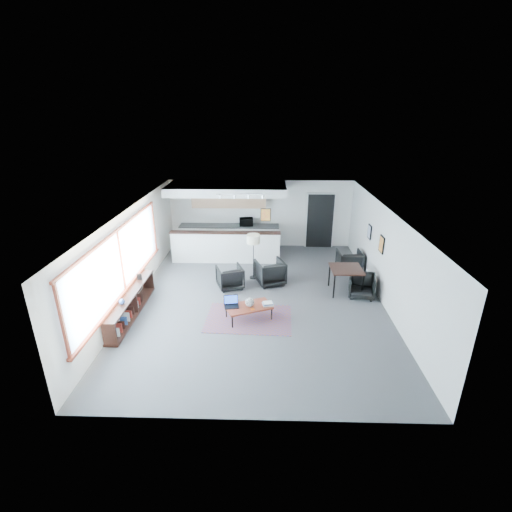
{
  "coord_description": "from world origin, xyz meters",
  "views": [
    {
      "loc": [
        0.22,
        -9.48,
        5.08
      ],
      "look_at": [
        -0.06,
        0.4,
        1.16
      ],
      "focal_mm": 26.0,
      "sensor_mm": 36.0,
      "label": 1
    }
  ],
  "objects_px": {
    "ceramic_pot": "(250,302)",
    "dining_chair_near": "(362,287)",
    "coffee_table": "(249,307)",
    "dining_table": "(346,270)",
    "laptop": "(231,303)",
    "armchair_right": "(270,271)",
    "dining_chair_far": "(349,262)",
    "book_stack": "(268,304)",
    "microwave": "(246,221)",
    "armchair_left": "(230,276)",
    "floor_lamp": "(253,241)"
  },
  "relations": [
    {
      "from": "book_stack",
      "to": "dining_chair_near",
      "type": "distance_m",
      "value": 2.99
    },
    {
      "from": "floor_lamp",
      "to": "microwave",
      "type": "height_order",
      "value": "floor_lamp"
    },
    {
      "from": "coffee_table",
      "to": "dining_table",
      "type": "height_order",
      "value": "dining_table"
    },
    {
      "from": "coffee_table",
      "to": "book_stack",
      "type": "xyz_separation_m",
      "value": [
        0.49,
        0.07,
        0.07
      ]
    },
    {
      "from": "armchair_left",
      "to": "laptop",
      "type": "bearing_deg",
      "value": 76.44
    },
    {
      "from": "coffee_table",
      "to": "laptop",
      "type": "height_order",
      "value": "laptop"
    },
    {
      "from": "armchair_right",
      "to": "dining_chair_near",
      "type": "height_order",
      "value": "armchair_right"
    },
    {
      "from": "floor_lamp",
      "to": "book_stack",
      "type": "bearing_deg",
      "value": -79.39
    },
    {
      "from": "laptop",
      "to": "armchair_right",
      "type": "bearing_deg",
      "value": 54.21
    },
    {
      "from": "dining_table",
      "to": "dining_chair_far",
      "type": "height_order",
      "value": "dining_table"
    },
    {
      "from": "ceramic_pot",
      "to": "floor_lamp",
      "type": "height_order",
      "value": "floor_lamp"
    },
    {
      "from": "coffee_table",
      "to": "dining_chair_near",
      "type": "height_order",
      "value": "dining_chair_near"
    },
    {
      "from": "ceramic_pot",
      "to": "microwave",
      "type": "relative_size",
      "value": 0.45
    },
    {
      "from": "laptop",
      "to": "dining_chair_far",
      "type": "distance_m",
      "value": 4.8
    },
    {
      "from": "coffee_table",
      "to": "dining_chair_near",
      "type": "xyz_separation_m",
      "value": [
        3.21,
        1.33,
        -0.03
      ]
    },
    {
      "from": "armchair_left",
      "to": "book_stack",
      "type": "bearing_deg",
      "value": 103.31
    },
    {
      "from": "coffee_table",
      "to": "dining_table",
      "type": "xyz_separation_m",
      "value": [
        2.78,
        1.62,
        0.35
      ]
    },
    {
      "from": "armchair_right",
      "to": "dining_chair_far",
      "type": "distance_m",
      "value": 2.82
    },
    {
      "from": "laptop",
      "to": "dining_chair_near",
      "type": "xyz_separation_m",
      "value": [
        3.66,
        1.32,
        -0.14
      ]
    },
    {
      "from": "book_stack",
      "to": "armchair_right",
      "type": "xyz_separation_m",
      "value": [
        0.07,
        2.06,
        0.0
      ]
    },
    {
      "from": "floor_lamp",
      "to": "armchair_left",
      "type": "bearing_deg",
      "value": -134.06
    },
    {
      "from": "ceramic_pot",
      "to": "floor_lamp",
      "type": "xyz_separation_m",
      "value": [
        0.01,
        2.53,
        0.78
      ]
    },
    {
      "from": "ceramic_pot",
      "to": "coffee_table",
      "type": "bearing_deg",
      "value": 160.86
    },
    {
      "from": "coffee_table",
      "to": "floor_lamp",
      "type": "height_order",
      "value": "floor_lamp"
    },
    {
      "from": "coffee_table",
      "to": "dining_chair_far",
      "type": "xyz_separation_m",
      "value": [
        3.21,
        3.12,
        -0.01
      ]
    },
    {
      "from": "coffee_table",
      "to": "laptop",
      "type": "bearing_deg",
      "value": 155.54
    },
    {
      "from": "coffee_table",
      "to": "dining_chair_far",
      "type": "height_order",
      "value": "dining_chair_far"
    },
    {
      "from": "laptop",
      "to": "armchair_right",
      "type": "xyz_separation_m",
      "value": [
        1.01,
        2.12,
        -0.03
      ]
    },
    {
      "from": "laptop",
      "to": "coffee_table",
      "type": "bearing_deg",
      "value": -12.04
    },
    {
      "from": "laptop",
      "to": "armchair_left",
      "type": "height_order",
      "value": "armchair_left"
    },
    {
      "from": "ceramic_pot",
      "to": "dining_chair_near",
      "type": "xyz_separation_m",
      "value": [
        3.18,
        1.34,
        -0.18
      ]
    },
    {
      "from": "laptop",
      "to": "dining_chair_far",
      "type": "bearing_deg",
      "value": 30.17
    },
    {
      "from": "armchair_left",
      "to": "dining_table",
      "type": "height_order",
      "value": "dining_table"
    },
    {
      "from": "book_stack",
      "to": "dining_chair_far",
      "type": "bearing_deg",
      "value": 48.39
    },
    {
      "from": "armchair_left",
      "to": "armchair_right",
      "type": "bearing_deg",
      "value": 174.64
    },
    {
      "from": "floor_lamp",
      "to": "dining_table",
      "type": "relative_size",
      "value": 1.6
    },
    {
      "from": "microwave",
      "to": "coffee_table",
      "type": "bearing_deg",
      "value": -91.75
    },
    {
      "from": "ceramic_pot",
      "to": "armchair_left",
      "type": "xyz_separation_m",
      "value": [
        -0.68,
        1.82,
        -0.11
      ]
    },
    {
      "from": "dining_chair_far",
      "to": "microwave",
      "type": "relative_size",
      "value": 1.32
    },
    {
      "from": "book_stack",
      "to": "microwave",
      "type": "height_order",
      "value": "microwave"
    },
    {
      "from": "microwave",
      "to": "dining_chair_near",
      "type": "bearing_deg",
      "value": -53.46
    },
    {
      "from": "ceramic_pot",
      "to": "dining_chair_far",
      "type": "xyz_separation_m",
      "value": [
        3.18,
        3.13,
        -0.15
      ]
    },
    {
      "from": "ceramic_pot",
      "to": "dining_chair_far",
      "type": "distance_m",
      "value": 4.46
    },
    {
      "from": "armchair_right",
      "to": "laptop",
      "type": "bearing_deg",
      "value": 44.51
    },
    {
      "from": "laptop",
      "to": "dining_chair_near",
      "type": "relative_size",
      "value": 0.65
    },
    {
      "from": "book_stack",
      "to": "dining_chair_far",
      "type": "distance_m",
      "value": 4.09
    },
    {
      "from": "book_stack",
      "to": "armchair_left",
      "type": "distance_m",
      "value": 2.09
    },
    {
      "from": "laptop",
      "to": "floor_lamp",
      "type": "bearing_deg",
      "value": 68.9
    },
    {
      "from": "laptop",
      "to": "book_stack",
      "type": "distance_m",
      "value": 0.94
    },
    {
      "from": "ceramic_pot",
      "to": "dining_chair_near",
      "type": "distance_m",
      "value": 3.45
    }
  ]
}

